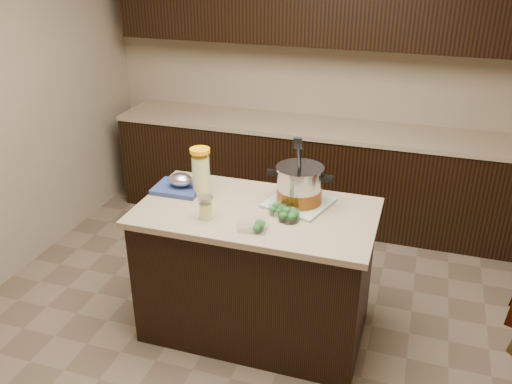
{
  "coord_description": "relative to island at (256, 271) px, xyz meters",
  "views": [
    {
      "loc": [
        0.9,
        -2.79,
        2.42
      ],
      "look_at": [
        0.0,
        0.0,
        1.02
      ],
      "focal_mm": 38.0,
      "sensor_mm": 36.0,
      "label": 1
    }
  ],
  "objects": [
    {
      "name": "room_shell",
      "position": [
        0.0,
        0.0,
        1.26
      ],
      "size": [
        4.04,
        4.04,
        2.72
      ],
      "color": "tan",
      "rests_on": "ground"
    },
    {
      "name": "ground_plane",
      "position": [
        0.0,
        0.0,
        -0.45
      ],
      "size": [
        4.0,
        4.0,
        0.0
      ],
      "primitive_type": "plane",
      "color": "brown",
      "rests_on": "ground"
    },
    {
      "name": "blue_tray",
      "position": [
        -0.56,
        0.11,
        0.49
      ],
      "size": [
        0.31,
        0.25,
        0.12
      ],
      "rotation": [
        0.0,
        0.0,
        0.02
      ],
      "color": "navy",
      "rests_on": "island"
    },
    {
      "name": "back_cabinets",
      "position": [
        0.0,
        1.74,
        0.49
      ],
      "size": [
        3.6,
        0.63,
        2.33
      ],
      "color": "black",
      "rests_on": "ground"
    },
    {
      "name": "mason_jar",
      "position": [
        -0.25,
        -0.19,
        0.51
      ],
      "size": [
        0.09,
        0.09,
        0.15
      ],
      "rotation": [
        0.0,
        0.0,
        0.03
      ],
      "color": "#DAD985",
      "rests_on": "island"
    },
    {
      "name": "lemonade_pitcher",
      "position": [
        -0.4,
        0.1,
        0.59
      ],
      "size": [
        0.17,
        0.17,
        0.31
      ],
      "rotation": [
        0.0,
        0.0,
        0.41
      ],
      "color": "#DAD985",
      "rests_on": "island"
    },
    {
      "name": "broccoli_tub_left",
      "position": [
        0.14,
        -0.01,
        0.47
      ],
      "size": [
        0.14,
        0.14,
        0.05
      ],
      "rotation": [
        0.0,
        0.0,
        0.35
      ],
      "color": "silver",
      "rests_on": "island"
    },
    {
      "name": "broccoli_tub_right",
      "position": [
        0.22,
        -0.07,
        0.48
      ],
      "size": [
        0.16,
        0.16,
        0.06
      ],
      "rotation": [
        0.0,
        0.0,
        0.35
      ],
      "color": "silver",
      "rests_on": "island"
    },
    {
      "name": "stock_pot",
      "position": [
        0.23,
        0.15,
        0.57
      ],
      "size": [
        0.41,
        0.31,
        0.42
      ],
      "rotation": [
        0.0,
        0.0,
        0.04
      ],
      "color": "#B7B7BC",
      "rests_on": "dish_towel"
    },
    {
      "name": "island",
      "position": [
        0.0,
        0.0,
        0.0
      ],
      "size": [
        1.46,
        0.81,
        0.9
      ],
      "color": "black",
      "rests_on": "ground"
    },
    {
      "name": "broccoli_tub_rect",
      "position": [
        0.06,
        -0.24,
        0.47
      ],
      "size": [
        0.18,
        0.14,
        0.06
      ],
      "rotation": [
        0.0,
        0.0,
        0.13
      ],
      "color": "silver",
      "rests_on": "island"
    },
    {
      "name": "dish_towel",
      "position": [
        0.23,
        0.15,
        0.46
      ],
      "size": [
        0.45,
        0.45,
        0.02
      ],
      "primitive_type": "cube",
      "rotation": [
        0.0,
        0.0,
        -0.29
      ],
      "color": "#5D8B5D",
      "rests_on": "island"
    }
  ]
}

